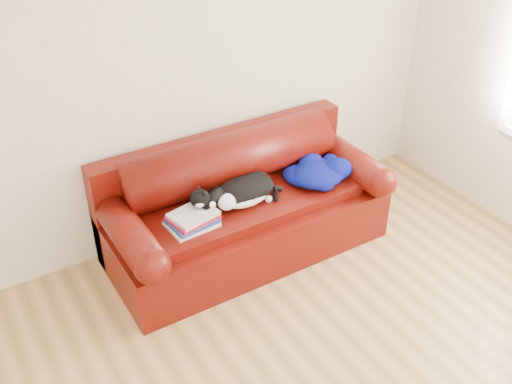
{
  "coord_description": "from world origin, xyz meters",
  "views": [
    {
      "loc": [
        -1.64,
        -1.7,
        2.96
      ],
      "look_at": [
        0.21,
        1.35,
        0.61
      ],
      "focal_mm": 42.0,
      "sensor_mm": 36.0,
      "label": 1
    }
  ],
  "objects_px": {
    "sofa_base": "(246,224)",
    "book_stack": "(193,219)",
    "cat": "(244,192)",
    "blanket": "(318,172)"
  },
  "relations": [
    {
      "from": "book_stack",
      "to": "blanket",
      "type": "height_order",
      "value": "blanket"
    },
    {
      "from": "sofa_base",
      "to": "blanket",
      "type": "xyz_separation_m",
      "value": [
        0.59,
        -0.1,
        0.33
      ]
    },
    {
      "from": "book_stack",
      "to": "cat",
      "type": "bearing_deg",
      "value": 6.14
    },
    {
      "from": "sofa_base",
      "to": "book_stack",
      "type": "xyz_separation_m",
      "value": [
        -0.5,
        -0.13,
        0.31
      ]
    },
    {
      "from": "book_stack",
      "to": "blanket",
      "type": "relative_size",
      "value": 0.62
    },
    {
      "from": "book_stack",
      "to": "blanket",
      "type": "distance_m",
      "value": 1.09
    },
    {
      "from": "book_stack",
      "to": "blanket",
      "type": "xyz_separation_m",
      "value": [
        1.09,
        0.03,
        0.02
      ]
    },
    {
      "from": "sofa_base",
      "to": "book_stack",
      "type": "height_order",
      "value": "book_stack"
    },
    {
      "from": "book_stack",
      "to": "cat",
      "type": "xyz_separation_m",
      "value": [
        0.44,
        0.05,
        0.05
      ]
    },
    {
      "from": "sofa_base",
      "to": "cat",
      "type": "distance_m",
      "value": 0.37
    }
  ]
}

